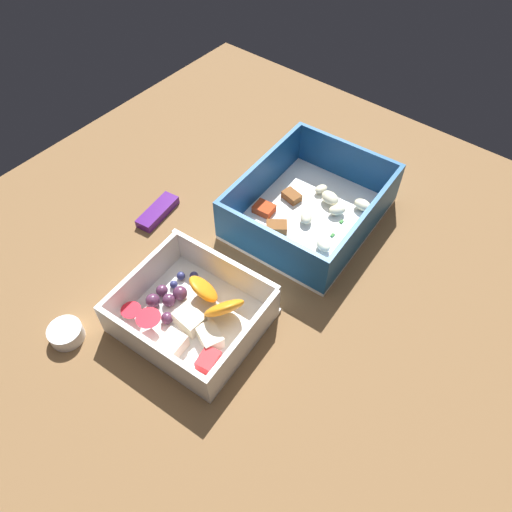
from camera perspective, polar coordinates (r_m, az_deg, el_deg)
The scene contains 5 objects.
table_surface at distance 65.33cm, azimuth 0.00°, elevation -0.19°, with size 80.00×80.00×2.00cm, color brown.
pasta_container at distance 67.58cm, azimuth 6.35°, elevation 5.63°, with size 21.76×18.13×6.79cm.
fruit_bowl at distance 57.35cm, azimuth -7.67°, elevation -6.78°, with size 15.22×16.82×5.50cm.
candy_bar at distance 70.21cm, azimuth -11.47°, elevation 5.13°, with size 7.00×2.40×1.20cm, color #51197A.
paper_cup_liner at distance 60.66cm, azimuth -21.43°, elevation -8.46°, with size 3.95×3.95×1.77cm, color white.
Camera 1 is at (-31.98, -25.59, 51.90)cm, focal length 34.02 mm.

